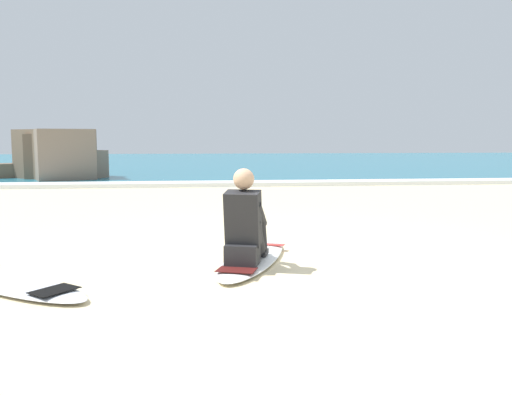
# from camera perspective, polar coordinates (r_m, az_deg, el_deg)

# --- Properties ---
(ground_plane) EXTENTS (80.00, 80.00, 0.00)m
(ground_plane) POSITION_cam_1_polar(r_m,az_deg,el_deg) (5.91, 2.85, -6.50)
(ground_plane) COLOR beige
(sea) EXTENTS (80.00, 28.00, 0.10)m
(sea) POSITION_cam_1_polar(r_m,az_deg,el_deg) (28.65, -4.51, 3.82)
(sea) COLOR teal
(sea) RESTS_ON ground
(breaking_foam) EXTENTS (80.00, 0.90, 0.11)m
(breaking_foam) POSITION_cam_1_polar(r_m,az_deg,el_deg) (14.98, -2.79, 1.54)
(breaking_foam) COLOR white
(breaking_foam) RESTS_ON ground
(surfboard_main) EXTENTS (1.19, 2.17, 0.08)m
(surfboard_main) POSITION_cam_1_polar(r_m,az_deg,el_deg) (5.79, -0.34, -6.40)
(surfboard_main) COLOR white
(surfboard_main) RESTS_ON ground
(surfer_seated) EXTENTS (0.53, 0.77, 0.95)m
(surfer_seated) POSITION_cam_1_polar(r_m,az_deg,el_deg) (5.40, -1.19, -3.01)
(surfer_seated) COLOR #232326
(surfer_seated) RESTS_ON surfboard_main
(surfboard_spare_near) EXTENTS (1.91, 1.72, 0.08)m
(surfboard_spare_near) POSITION_cam_1_polar(r_m,az_deg,el_deg) (5.32, -24.79, -8.16)
(surfboard_spare_near) COLOR silver
(surfboard_spare_near) RESTS_ON ground
(rock_outcrop_distant) EXTENTS (4.16, 2.93, 1.58)m
(rock_outcrop_distant) POSITION_cam_1_polar(r_m,az_deg,el_deg) (17.51, -20.28, 4.02)
(rock_outcrop_distant) COLOR #756656
(rock_outcrop_distant) RESTS_ON ground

